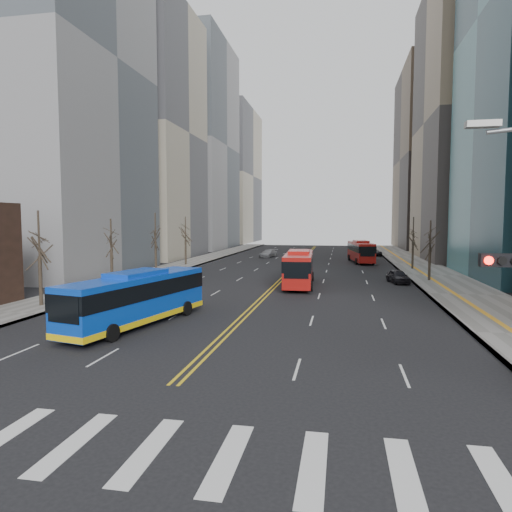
# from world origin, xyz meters

# --- Properties ---
(ground) EXTENTS (220.00, 220.00, 0.00)m
(ground) POSITION_xyz_m (0.00, 0.00, 0.00)
(ground) COLOR black
(sidewalk_right) EXTENTS (7.00, 130.00, 0.15)m
(sidewalk_right) POSITION_xyz_m (17.50, 45.00, 0.07)
(sidewalk_right) COLOR slate
(sidewalk_right) RESTS_ON ground
(sidewalk_left) EXTENTS (5.00, 130.00, 0.15)m
(sidewalk_left) POSITION_xyz_m (-16.50, 45.00, 0.07)
(sidewalk_left) COLOR slate
(sidewalk_left) RESTS_ON ground
(crosswalk) EXTENTS (26.70, 4.00, 0.01)m
(crosswalk) POSITION_xyz_m (0.00, 0.00, 0.01)
(crosswalk) COLOR silver
(crosswalk) RESTS_ON ground
(centerline) EXTENTS (0.55, 100.00, 0.01)m
(centerline) POSITION_xyz_m (0.00, 55.00, 0.01)
(centerline) COLOR gold
(centerline) RESTS_ON ground
(office_towers) EXTENTS (83.00, 134.00, 58.00)m
(office_towers) POSITION_xyz_m (0.12, 68.51, 23.92)
(office_towers) COLOR gray
(office_towers) RESTS_ON ground
(street_trees) EXTENTS (35.20, 47.20, 7.60)m
(street_trees) POSITION_xyz_m (-7.18, 34.55, 4.87)
(street_trees) COLOR #2C221B
(street_trees) RESTS_ON ground
(blue_bus) EXTENTS (5.10, 12.14, 3.46)m
(blue_bus) POSITION_xyz_m (-6.04, 14.64, 1.82)
(blue_bus) COLOR blue
(blue_bus) RESTS_ON ground
(red_bus_near) EXTENTS (3.28, 11.51, 3.61)m
(red_bus_near) POSITION_xyz_m (2.36, 34.11, 2.01)
(red_bus_near) COLOR #AE1612
(red_bus_near) RESTS_ON ground
(red_bus_far) EXTENTS (4.02, 11.19, 3.48)m
(red_bus_far) POSITION_xyz_m (9.57, 61.41, 1.94)
(red_bus_far) COLOR #AE1612
(red_bus_far) RESTS_ON ground
(car_white) EXTENTS (2.24, 4.63, 1.46)m
(car_white) POSITION_xyz_m (-9.81, 24.94, 0.73)
(car_white) COLOR silver
(car_white) RESTS_ON ground
(car_dark_mid) EXTENTS (2.42, 4.35, 1.40)m
(car_dark_mid) POSITION_xyz_m (12.50, 37.96, 0.70)
(car_dark_mid) COLOR black
(car_dark_mid) RESTS_ON ground
(car_silver) EXTENTS (3.25, 5.10, 1.38)m
(car_silver) POSITION_xyz_m (-6.37, 68.95, 0.69)
(car_silver) COLOR #9F9FA4
(car_silver) RESTS_ON ground
(car_dark_far) EXTENTS (3.27, 5.09, 1.31)m
(car_dark_far) POSITION_xyz_m (12.50, 75.86, 0.65)
(car_dark_far) COLOR black
(car_dark_far) RESTS_ON ground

